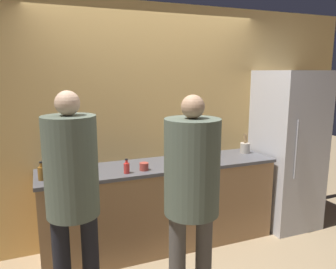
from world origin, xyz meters
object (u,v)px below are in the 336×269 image
(bottle_red, at_px, (127,168))
(bottle_amber, at_px, (42,173))
(utensil_crock, at_px, (245,148))
(refrigerator, at_px, (287,149))
(person_left, at_px, (72,185))
(cup_red, at_px, (144,166))
(person_center, at_px, (192,183))
(fruit_bowl, at_px, (186,158))

(bottle_red, bearing_deg, bottle_amber, 173.35)
(utensil_crock, distance_m, bottle_amber, 2.28)
(refrigerator, xyz_separation_m, bottle_red, (-2.04, -0.13, 0.03))
(utensil_crock, bearing_deg, person_left, -158.09)
(bottle_red, bearing_deg, refrigerator, 3.73)
(bottle_amber, relative_size, cup_red, 1.92)
(person_center, height_order, fruit_bowl, person_center)
(utensil_crock, distance_m, cup_red, 1.35)
(utensil_crock, relative_size, cup_red, 2.63)
(person_left, bearing_deg, fruit_bowl, 30.07)
(person_left, bearing_deg, bottle_amber, 106.67)
(fruit_bowl, relative_size, utensil_crock, 1.28)
(person_left, distance_m, bottle_amber, 0.70)
(utensil_crock, bearing_deg, bottle_red, -170.51)
(refrigerator, distance_m, bottle_amber, 2.79)
(person_center, xyz_separation_m, fruit_bowl, (0.41, 0.98, -0.10))
(refrigerator, height_order, cup_red, refrigerator)
(person_center, relative_size, bottle_amber, 10.01)
(person_left, relative_size, fruit_bowl, 5.80)
(fruit_bowl, distance_m, bottle_red, 0.70)
(person_left, relative_size, bottle_red, 12.39)
(bottle_red, bearing_deg, person_center, -71.50)
(person_center, bearing_deg, person_left, 162.64)
(person_left, xyz_separation_m, bottle_red, (0.55, 0.58, -0.09))
(person_left, bearing_deg, bottle_red, 46.26)
(person_center, relative_size, cup_red, 19.23)
(fruit_bowl, distance_m, bottle_amber, 1.44)
(refrigerator, xyz_separation_m, cup_red, (-1.85, -0.10, 0.01))
(bottle_red, distance_m, bottle_amber, 0.76)
(refrigerator, bearing_deg, bottle_red, -176.27)
(bottle_red, relative_size, bottle_amber, 0.82)
(person_center, bearing_deg, fruit_bowl, 67.48)
(refrigerator, distance_m, person_left, 2.69)
(person_center, distance_m, utensil_crock, 1.65)
(person_left, xyz_separation_m, utensil_crock, (2.07, 0.83, -0.08))
(refrigerator, relative_size, utensil_crock, 8.04)
(person_center, bearing_deg, utensil_crock, 41.55)
(refrigerator, xyz_separation_m, utensil_crock, (-0.52, 0.12, 0.04))
(utensil_crock, bearing_deg, refrigerator, -13.05)
(cup_red, bearing_deg, utensil_crock, 9.46)
(fruit_bowl, relative_size, bottle_amber, 1.76)
(refrigerator, distance_m, bottle_red, 2.04)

